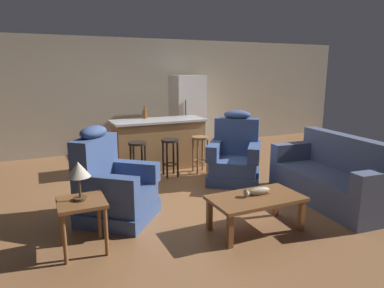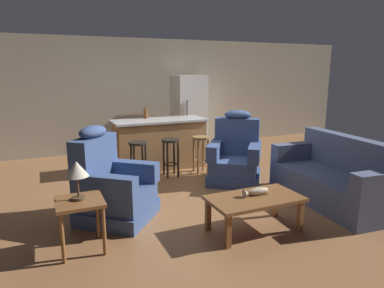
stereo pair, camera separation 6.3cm
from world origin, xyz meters
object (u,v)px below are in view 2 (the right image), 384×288
object	(u,v)px
kitchen_island	(160,143)
bottle_tall_green	(146,114)
refrigerator	(189,113)
recliner_near_island	(235,157)
table_lamp	(77,171)
end_table	(80,209)
bar_stool_right	(201,148)
coffee_table	(255,201)
recliner_near_lamp	(111,187)
bar_stool_left	(138,154)
bar_stool_middle	(171,151)
couch	(335,179)
fish_figurine	(256,192)

from	to	relation	value
kitchen_island	bottle_tall_green	distance (m)	0.65
refrigerator	bottle_tall_green	size ratio (longest dim) A/B	7.28
recliner_near_island	table_lamp	distance (m)	3.04
end_table	bar_stool_right	size ratio (longest dim) A/B	0.82
recliner_near_island	table_lamp	size ratio (longest dim) A/B	2.93
bottle_tall_green	refrigerator	bearing A→B (deg)	35.53
coffee_table	recliner_near_lamp	bearing A→B (deg)	144.83
bar_stool_left	end_table	bearing A→B (deg)	-119.71
bar_stool_left	bar_stool_right	bearing A→B (deg)	0.00
table_lamp	bar_stool_middle	world-z (taller)	table_lamp
recliner_near_island	bar_stool_middle	bearing A→B (deg)	-89.67
recliner_near_island	end_table	size ratio (longest dim) A/B	2.14
recliner_near_lamp	table_lamp	world-z (taller)	recliner_near_lamp
coffee_table	end_table	xyz separation A→B (m)	(-1.92, 0.35, 0.10)
couch	bottle_tall_green	world-z (taller)	bottle_tall_green
coffee_table	bar_stool_middle	distance (m)	2.42
bar_stool_right	recliner_near_lamp	bearing A→B (deg)	-144.31
coffee_table	couch	distance (m)	1.62
table_lamp	bottle_tall_green	world-z (taller)	bottle_tall_green
recliner_near_island	bar_stool_left	distance (m)	1.66
table_lamp	bar_stool_right	world-z (taller)	table_lamp
bar_stool_middle	bar_stool_right	world-z (taller)	same
bar_stool_middle	kitchen_island	bearing A→B (deg)	89.25
table_lamp	coffee_table	bearing A→B (deg)	-11.05
recliner_near_island	bar_stool_right	world-z (taller)	recliner_near_island
recliner_near_lamp	kitchen_island	world-z (taller)	recliner_near_lamp
end_table	bottle_tall_green	bearing A→B (deg)	61.77
fish_figurine	bar_stool_middle	xyz separation A→B (m)	(-0.20, 2.37, 0.01)
recliner_near_lamp	refrigerator	distance (m)	4.06
end_table	refrigerator	world-z (taller)	refrigerator
recliner_near_island	end_table	xyz separation A→B (m)	(-2.69, -1.37, 0.04)
fish_figurine	kitchen_island	xyz separation A→B (m)	(-0.20, 3.00, 0.02)
couch	bar_stool_middle	xyz separation A→B (m)	(-1.74, 2.10, 0.13)
recliner_near_island	bar_stool_middle	xyz separation A→B (m)	(-0.92, 0.69, 0.05)
bar_stool_middle	bottle_tall_green	xyz separation A→B (m)	(-0.19, 0.88, 0.57)
refrigerator	recliner_near_island	bearing A→B (deg)	-94.99
coffee_table	refrigerator	distance (m)	4.38
bottle_tall_green	recliner_near_lamp	bearing A→B (deg)	-116.59
refrigerator	bar_stool_right	bearing A→B (deg)	-106.61
bar_stool_right	refrigerator	distance (m)	1.95
couch	end_table	distance (m)	3.51
bottle_tall_green	bar_stool_right	bearing A→B (deg)	-48.43
kitchen_island	fish_figurine	bearing A→B (deg)	-86.26
couch	bar_stool_left	bearing A→B (deg)	-37.00
fish_figurine	end_table	size ratio (longest dim) A/B	0.61
recliner_near_lamp	bottle_tall_green	bearing A→B (deg)	103.17
bar_stool_left	recliner_near_lamp	bearing A→B (deg)	-117.82
recliner_near_lamp	bar_stool_middle	world-z (taller)	recliner_near_lamp
fish_figurine	kitchen_island	distance (m)	3.00
bar_stool_middle	bar_stool_right	bearing A→B (deg)	0.00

